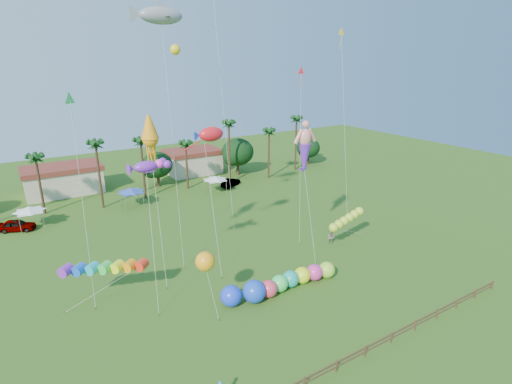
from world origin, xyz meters
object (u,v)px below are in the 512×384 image
spectator_b (331,237)px  caterpillar_inflatable (287,281)px  car_a (17,225)px  blue_ball (231,296)px  car_b (231,182)px

spectator_b → caterpillar_inflatable: size_ratio=0.16×
car_a → spectator_b: spectator_b is taller
car_a → blue_ball: size_ratio=2.28×
car_a → car_b: 33.96m
car_a → caterpillar_inflatable: 38.16m
spectator_b → car_a: bearing=-152.9°
spectator_b → caterpillar_inflatable: 12.14m
blue_ball → car_b: bearing=61.5°
car_b → blue_ball: blue_ball is taller
caterpillar_inflatable → blue_ball: size_ratio=5.36×
car_a → blue_ball: (16.25, -30.40, 0.22)m
caterpillar_inflatable → blue_ball: (-6.06, 0.56, 0.08)m
car_b → spectator_b: (-0.75, -27.56, 0.14)m
caterpillar_inflatable → blue_ball: 6.09m
spectator_b → caterpillar_inflatable: (-10.83, -5.49, 0.05)m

